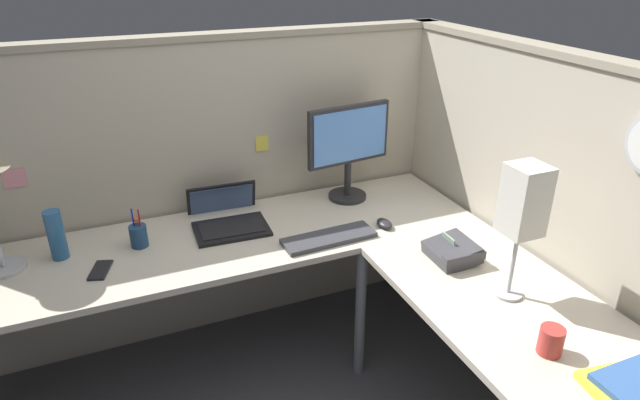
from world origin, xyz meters
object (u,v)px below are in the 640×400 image
Objects in this scene: keyboard at (329,238)px; cell_phone at (100,270)px; monitor at (349,145)px; laptop at (227,217)px; computer_mouse at (384,223)px; thermos_flask at (56,235)px; office_phone at (453,252)px; desk_lamp_paper at (524,204)px; coffee_mug at (551,341)px; pen_cup at (139,235)px.

cell_phone is (-0.97, 0.13, -0.01)m from keyboard.
monitor is 0.71m from laptop.
monitor reaches higher than cell_phone.
thermos_flask is at bearing 168.26° from computer_mouse.
office_phone is at bearing -23.55° from thermos_flask.
laptop is at bearing 39.53° from cell_phone.
computer_mouse is at bearing 104.09° from desk_lamp_paper.
coffee_mug is (1.48, -1.28, -0.06)m from thermos_flask.
office_phone is (0.14, -0.74, -0.26)m from monitor.
keyboard is 4.48× the size of coffee_mug.
pen_cup is at bearing -169.41° from laptop.
desk_lamp_paper is (0.17, -0.67, 0.37)m from computer_mouse.
computer_mouse is 1.12m from pen_cup.
thermos_flask is at bearing -176.26° from laptop.
laptop is at bearing 137.97° from office_phone.
cell_phone is (-1.24, -0.25, -0.29)m from monitor.
pen_cup is at bearing -5.23° from thermos_flask.
monitor is at bearing 93.82° from coffee_mug.
thermos_flask is at bearing 139.30° from coffee_mug.
office_phone is at bearing 85.19° from coffee_mug.
pen_cup is 0.34× the size of desk_lamp_paper.
computer_mouse reaches higher than keyboard.
computer_mouse is 1.27m from cell_phone.
computer_mouse is (0.02, -0.36, -0.28)m from monitor.
keyboard is at bearing -15.42° from thermos_flask.
office_phone is 0.61m from coffee_mug.
computer_mouse is 0.49× the size of office_phone.
laptop is at bearing 134.55° from keyboard.
computer_mouse is (0.67, -0.34, -0.01)m from laptop.
coffee_mug is (1.33, -1.09, 0.04)m from cell_phone.
computer_mouse is at bearing 13.19° from cell_phone.
cell_phone is at bearing 160.59° from office_phone.
monitor reaches higher than pen_cup.
desk_lamp_paper is at bearing -75.91° from computer_mouse.
thermos_flask reaches higher than cell_phone.
computer_mouse is at bearing -86.75° from monitor.
keyboard is at bearing -43.18° from laptop.
monitor is 1.37m from coffee_mug.
desk_lamp_paper is at bearing -10.31° from cell_phone.
thermos_flask is at bearing -177.16° from monitor.
coffee_mug is at bearing -86.18° from monitor.
monitor reaches higher than office_phone.
monitor is at bearing 2.84° from thermos_flask.
coffee_mug is at bearing -60.66° from laptop.
office_phone is at bearing -1.11° from cell_phone.
office_phone is 2.20× the size of coffee_mug.
coffee_mug is at bearing -47.05° from pen_cup.
monitor is 2.36× the size of office_phone.
laptop is 0.75m from thermos_flask.
monitor is 1.30m from cell_phone.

